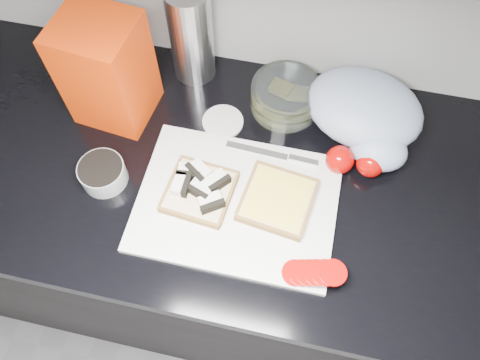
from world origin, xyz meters
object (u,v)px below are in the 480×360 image
steel_canister (191,35)px  cutting_board (237,203)px  glass_bowl (285,96)px  bread_bag (107,71)px

steel_canister → cutting_board: bearing=-61.8°
cutting_board → steel_canister: (-0.17, 0.33, 0.11)m
glass_bowl → bread_bag: bearing=-166.8°
cutting_board → steel_canister: 0.39m
steel_canister → bread_bag: bearing=-134.7°
bread_bag → glass_bowl: bearing=19.9°
cutting_board → steel_canister: steel_canister is taller
cutting_board → glass_bowl: glass_bowl is taller
bread_bag → steel_canister: size_ratio=1.06×
cutting_board → bread_bag: (-0.32, 0.18, 0.12)m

